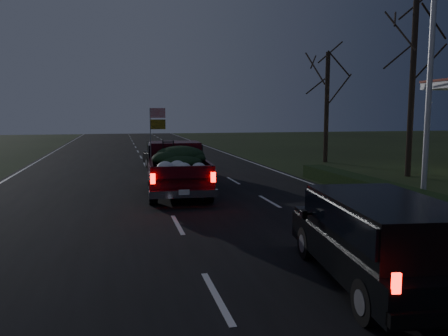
{
  "coord_description": "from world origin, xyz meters",
  "views": [
    {
      "loc": [
        -1.53,
        -11.87,
        3.07
      ],
      "look_at": [
        1.86,
        2.16,
        1.3
      ],
      "focal_mm": 35.0,
      "sensor_mm": 36.0,
      "label": 1
    }
  ],
  "objects": [
    {
      "name": "ground",
      "position": [
        0.0,
        0.0,
        0.0
      ],
      "size": [
        120.0,
        120.0,
        0.0
      ],
      "primitive_type": "plane",
      "color": "black",
      "rests_on": "ground"
    },
    {
      "name": "road_asphalt",
      "position": [
        0.0,
        0.0,
        0.01
      ],
      "size": [
        14.0,
        120.0,
        0.02
      ],
      "primitive_type": "cube",
      "color": "black",
      "rests_on": "ground"
    },
    {
      "name": "pickup_truck",
      "position": [
        0.64,
        4.96,
        1.11
      ],
      "size": [
        2.47,
        5.76,
        2.96
      ],
      "rotation": [
        0.0,
        0.0,
        -0.06
      ],
      "color": "#3A0810",
      "rests_on": "ground"
    },
    {
      "name": "lead_suv",
      "position": [
        1.2,
        12.03,
        0.96
      ],
      "size": [
        2.67,
        4.69,
        1.27
      ],
      "rotation": [
        0.0,
        0.0,
        0.2
      ],
      "color": "black",
      "rests_on": "ground"
    },
    {
      "name": "hedge_row",
      "position": [
        7.8,
        3.0,
        0.3
      ],
      "size": [
        1.0,
        10.0,
        0.6
      ],
      "primitive_type": "cube",
      "color": "black",
      "rests_on": "ground"
    },
    {
      "name": "rear_suv",
      "position": [
        2.95,
        -5.22,
        0.99
      ],
      "size": [
        2.47,
        4.78,
        1.32
      ],
      "rotation": [
        0.0,
        0.0,
        -0.13
      ],
      "color": "black",
      "rests_on": "ground"
    },
    {
      "name": "light_pole",
      "position": [
        9.5,
        2.0,
        5.48
      ],
      "size": [
        0.5,
        0.9,
        9.16
      ],
      "color": "silver",
      "rests_on": "ground"
    },
    {
      "name": "bare_tree_far",
      "position": [
        11.5,
        14.0,
        5.23
      ],
      "size": [
        3.6,
        3.6,
        7.0
      ],
      "color": "black",
      "rests_on": "ground"
    },
    {
      "name": "bare_tree_mid",
      "position": [
        12.5,
        7.0,
        6.35
      ],
      "size": [
        3.6,
        3.6,
        8.5
      ],
      "color": "black",
      "rests_on": "ground"
    }
  ]
}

